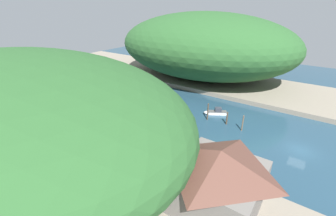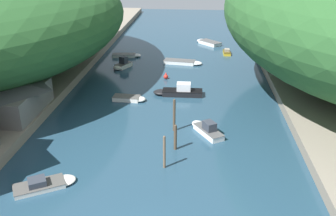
{
  "view_description": "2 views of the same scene",
  "coord_description": "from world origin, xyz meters",
  "px_view_note": "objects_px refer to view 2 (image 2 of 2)",
  "views": [
    {
      "loc": [
        -36.38,
        0.2,
        20.92
      ],
      "look_at": [
        -1.18,
        24.85,
        1.34
      ],
      "focal_mm": 24.0,
      "sensor_mm": 36.0,
      "label": 1
    },
    {
      "loc": [
        3.49,
        -18.12,
        18.07
      ],
      "look_at": [
        0.08,
        21.82,
        0.34
      ],
      "focal_mm": 40.0,
      "sensor_mm": 36.0,
      "label": 2
    }
  ],
  "objects_px": {
    "boathouse_shed": "(5,95)",
    "boat_far_right_bank": "(130,98)",
    "boat_white_cruiser": "(227,52)",
    "boat_navy_launch": "(206,129)",
    "boat_yellow_tender": "(178,91)",
    "channel_buoy_near": "(166,76)",
    "boat_cabin_cruiser": "(128,55)",
    "boat_small_dinghy": "(184,62)",
    "boat_moored_right": "(122,65)",
    "boat_red_skiff": "(45,184)",
    "boat_mid_channel": "(208,42)"
  },
  "relations": [
    {
      "from": "boat_white_cruiser",
      "to": "boat_moored_right",
      "type": "bearing_deg",
      "value": -150.36
    },
    {
      "from": "boathouse_shed",
      "to": "boat_far_right_bank",
      "type": "height_order",
      "value": "boathouse_shed"
    },
    {
      "from": "boat_cabin_cruiser",
      "to": "channel_buoy_near",
      "type": "height_order",
      "value": "channel_buoy_near"
    },
    {
      "from": "boat_white_cruiser",
      "to": "boat_cabin_cruiser",
      "type": "distance_m",
      "value": 17.59
    },
    {
      "from": "boat_navy_launch",
      "to": "boat_cabin_cruiser",
      "type": "xyz_separation_m",
      "value": [
        -13.33,
        27.29,
        -0.19
      ]
    },
    {
      "from": "channel_buoy_near",
      "to": "boat_cabin_cruiser",
      "type": "bearing_deg",
      "value": 125.09
    },
    {
      "from": "boat_moored_right",
      "to": "boat_cabin_cruiser",
      "type": "height_order",
      "value": "boat_moored_right"
    },
    {
      "from": "boat_red_skiff",
      "to": "boat_small_dinghy",
      "type": "height_order",
      "value": "boat_red_skiff"
    },
    {
      "from": "boathouse_shed",
      "to": "boat_mid_channel",
      "type": "height_order",
      "value": "boathouse_shed"
    },
    {
      "from": "boat_yellow_tender",
      "to": "boat_moored_right",
      "type": "bearing_deg",
      "value": 41.05
    },
    {
      "from": "boat_moored_right",
      "to": "boat_white_cruiser",
      "type": "xyz_separation_m",
      "value": [
        16.89,
        9.95,
        -0.21
      ]
    },
    {
      "from": "boat_far_right_bank",
      "to": "boat_navy_launch",
      "type": "bearing_deg",
      "value": 54.21
    },
    {
      "from": "boat_cabin_cruiser",
      "to": "boat_small_dinghy",
      "type": "xyz_separation_m",
      "value": [
        9.95,
        -3.3,
        0.02
      ]
    },
    {
      "from": "boat_white_cruiser",
      "to": "boathouse_shed",
      "type": "bearing_deg",
      "value": -131.39
    },
    {
      "from": "boat_moored_right",
      "to": "boat_small_dinghy",
      "type": "bearing_deg",
      "value": -136.38
    },
    {
      "from": "boat_cabin_cruiser",
      "to": "boat_yellow_tender",
      "type": "bearing_deg",
      "value": 24.02
    },
    {
      "from": "boat_white_cruiser",
      "to": "channel_buoy_near",
      "type": "relative_size",
      "value": 3.79
    },
    {
      "from": "boat_navy_launch",
      "to": "boat_red_skiff",
      "type": "bearing_deg",
      "value": -172.28
    },
    {
      "from": "boat_far_right_bank",
      "to": "boat_white_cruiser",
      "type": "xyz_separation_m",
      "value": [
        13.25,
        22.99,
        0.04
      ]
    },
    {
      "from": "boat_far_right_bank",
      "to": "boat_small_dinghy",
      "type": "xyz_separation_m",
      "value": [
        5.99,
        16.08,
        0.01
      ]
    },
    {
      "from": "boat_far_right_bank",
      "to": "boat_cabin_cruiser",
      "type": "height_order",
      "value": "boat_far_right_bank"
    },
    {
      "from": "boat_far_right_bank",
      "to": "boathouse_shed",
      "type": "bearing_deg",
      "value": -56.31
    },
    {
      "from": "boat_mid_channel",
      "to": "boat_yellow_tender",
      "type": "xyz_separation_m",
      "value": [
        -4.15,
        -27.28,
        0.17
      ]
    },
    {
      "from": "boat_navy_launch",
      "to": "boat_cabin_cruiser",
      "type": "height_order",
      "value": "boat_navy_launch"
    },
    {
      "from": "boat_far_right_bank",
      "to": "boat_navy_launch",
      "type": "relative_size",
      "value": 0.87
    },
    {
      "from": "boat_moored_right",
      "to": "channel_buoy_near",
      "type": "relative_size",
      "value": 3.8
    },
    {
      "from": "boat_cabin_cruiser",
      "to": "boat_red_skiff",
      "type": "bearing_deg",
      "value": -5.35
    },
    {
      "from": "boat_red_skiff",
      "to": "boat_white_cruiser",
      "type": "bearing_deg",
      "value": 128.38
    },
    {
      "from": "boat_navy_launch",
      "to": "boat_cabin_cruiser",
      "type": "relative_size",
      "value": 0.95
    },
    {
      "from": "boat_red_skiff",
      "to": "boat_mid_channel",
      "type": "relative_size",
      "value": 0.93
    },
    {
      "from": "boat_yellow_tender",
      "to": "channel_buoy_near",
      "type": "bearing_deg",
      "value": 18.59
    },
    {
      "from": "boat_cabin_cruiser",
      "to": "boat_small_dinghy",
      "type": "relative_size",
      "value": 0.79
    },
    {
      "from": "boat_moored_right",
      "to": "boat_cabin_cruiser",
      "type": "distance_m",
      "value": 6.35
    },
    {
      "from": "boat_red_skiff",
      "to": "boat_yellow_tender",
      "type": "bearing_deg",
      "value": 126.2
    },
    {
      "from": "boat_moored_right",
      "to": "boat_navy_launch",
      "type": "bearing_deg",
      "value": 147.92
    },
    {
      "from": "boat_moored_right",
      "to": "boat_red_skiff",
      "type": "distance_m",
      "value": 31.55
    },
    {
      "from": "boat_small_dinghy",
      "to": "boat_yellow_tender",
      "type": "relative_size",
      "value": 1.01
    },
    {
      "from": "boat_cabin_cruiser",
      "to": "boathouse_shed",
      "type": "bearing_deg",
      "value": -23.42
    },
    {
      "from": "boat_red_skiff",
      "to": "boat_cabin_cruiser",
      "type": "distance_m",
      "value": 37.88
    },
    {
      "from": "boat_far_right_bank",
      "to": "boat_cabin_cruiser",
      "type": "relative_size",
      "value": 0.83
    },
    {
      "from": "boathouse_shed",
      "to": "boat_far_right_bank",
      "type": "distance_m",
      "value": 14.37
    },
    {
      "from": "boat_navy_launch",
      "to": "boat_red_skiff",
      "type": "distance_m",
      "value": 16.78
    },
    {
      "from": "boat_navy_launch",
      "to": "boat_yellow_tender",
      "type": "distance_m",
      "value": 10.89
    },
    {
      "from": "boat_navy_launch",
      "to": "boathouse_shed",
      "type": "bearing_deg",
      "value": 145.91
    },
    {
      "from": "boathouse_shed",
      "to": "boat_navy_launch",
      "type": "bearing_deg",
      "value": -2.71
    },
    {
      "from": "boat_moored_right",
      "to": "boat_mid_channel",
      "type": "height_order",
      "value": "boat_moored_right"
    },
    {
      "from": "boat_far_right_bank",
      "to": "boat_yellow_tender",
      "type": "distance_m",
      "value": 6.26
    },
    {
      "from": "boat_red_skiff",
      "to": "channel_buoy_near",
      "type": "distance_m",
      "value": 27.97
    },
    {
      "from": "boat_cabin_cruiser",
      "to": "boat_yellow_tender",
      "type": "xyz_separation_m",
      "value": [
        9.76,
        -17.01,
        0.24
      ]
    },
    {
      "from": "boat_cabin_cruiser",
      "to": "channel_buoy_near",
      "type": "distance_m",
      "value": 13.31
    }
  ]
}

